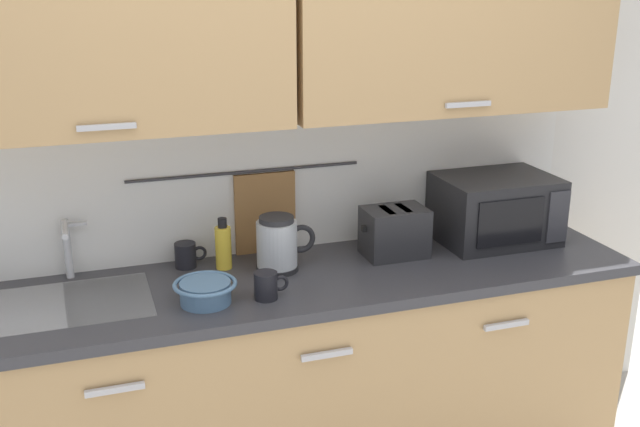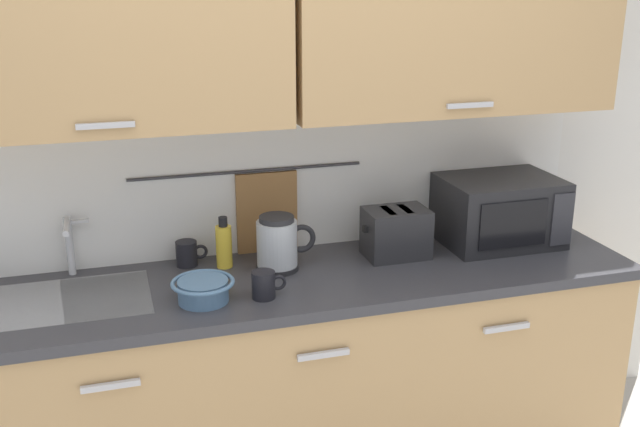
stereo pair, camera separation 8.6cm
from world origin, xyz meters
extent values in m
cube|color=tan|center=(0.00, 0.30, 0.43)|extent=(2.50, 0.60, 0.86)
cube|color=#B7B7BC|center=(-0.69, -0.01, 0.74)|extent=(0.18, 0.02, 0.02)
cube|color=#B7B7BC|center=(0.00, -0.01, 0.74)|extent=(0.18, 0.02, 0.02)
cube|color=#B7B7BC|center=(0.69, -0.01, 0.74)|extent=(0.18, 0.02, 0.02)
cube|color=#333338|center=(0.00, 0.30, 0.88)|extent=(2.53, 0.63, 0.04)
cube|color=#9EA0A5|center=(-0.79, 0.32, 0.85)|extent=(0.52, 0.38, 0.09)
cube|color=silver|center=(0.00, 0.63, 1.25)|extent=(3.70, 0.06, 2.50)
cube|color=silver|center=(0.00, 0.59, 1.18)|extent=(2.50, 0.01, 0.55)
cube|color=tan|center=(-0.63, 0.43, 1.80)|extent=(1.24, 0.33, 0.70)
cube|color=#B7B7BC|center=(-0.63, 0.26, 1.50)|extent=(0.18, 0.01, 0.02)
cube|color=tan|center=(0.63, 0.43, 1.80)|extent=(1.24, 0.33, 0.70)
cube|color=#B7B7BC|center=(0.63, 0.26, 1.50)|extent=(0.18, 0.01, 0.02)
cylinder|color=#333338|center=(-0.12, 0.58, 1.23)|extent=(0.90, 0.01, 0.01)
cube|color=olive|center=(-0.05, 0.58, 1.05)|extent=(0.24, 0.02, 0.34)
cylinder|color=#B2B5BA|center=(-0.79, 0.55, 1.01)|extent=(0.03, 0.03, 0.22)
cylinder|color=#B2B5BA|center=(-0.79, 0.47, 1.11)|extent=(0.02, 0.16, 0.02)
cube|color=#B2B5BA|center=(-0.75, 0.55, 1.10)|extent=(0.07, 0.02, 0.01)
cube|color=black|center=(0.87, 0.41, 1.04)|extent=(0.46, 0.34, 0.27)
cube|color=black|center=(0.83, 0.24, 1.04)|extent=(0.29, 0.01, 0.18)
cube|color=#2D2D33|center=(1.05, 0.24, 1.04)|extent=(0.09, 0.01, 0.21)
cylinder|color=black|center=(-0.06, 0.38, 0.91)|extent=(0.16, 0.16, 0.02)
cylinder|color=#B2B7BC|center=(-0.06, 0.38, 1.00)|extent=(0.15, 0.15, 0.17)
cylinder|color=#262628|center=(-0.06, 0.38, 1.10)|extent=(0.13, 0.13, 0.02)
torus|color=black|center=(0.03, 0.38, 1.01)|extent=(0.11, 0.02, 0.11)
cylinder|color=yellow|center=(-0.24, 0.46, 0.98)|extent=(0.06, 0.06, 0.16)
cylinder|color=black|center=(-0.24, 0.46, 1.08)|extent=(0.03, 0.03, 0.04)
cylinder|color=black|center=(-0.38, 0.51, 0.95)|extent=(0.08, 0.08, 0.09)
torus|color=black|center=(-0.33, 0.51, 0.95)|extent=(0.06, 0.01, 0.06)
cylinder|color=#4C7093|center=(-0.36, 0.18, 0.94)|extent=(0.17, 0.17, 0.07)
torus|color=#4C7093|center=(-0.36, 0.18, 0.97)|extent=(0.21, 0.21, 0.01)
cube|color=#232326|center=(0.41, 0.38, 1.00)|extent=(0.24, 0.17, 0.19)
cube|color=black|center=(0.38, 0.38, 1.08)|extent=(0.03, 0.12, 0.01)
cube|color=black|center=(0.45, 0.38, 1.08)|extent=(0.03, 0.12, 0.01)
cube|color=black|center=(0.28, 0.38, 1.02)|extent=(0.02, 0.02, 0.02)
cylinder|color=black|center=(-0.16, 0.15, 0.95)|extent=(0.08, 0.08, 0.09)
torus|color=black|center=(-0.11, 0.15, 0.95)|extent=(0.06, 0.01, 0.06)
camera|label=1|loc=(-0.73, -2.12, 1.97)|focal=42.12mm
camera|label=2|loc=(-0.65, -2.15, 1.97)|focal=42.12mm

